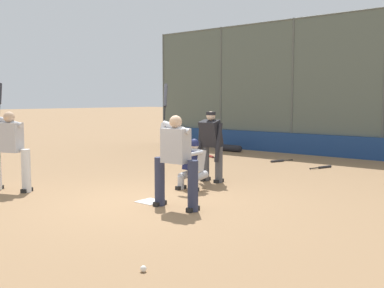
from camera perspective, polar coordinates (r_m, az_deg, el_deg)
ground_plane at (r=8.70m, az=-5.34°, el=-7.31°), size 160.00×160.00×0.00m
home_plate_marker at (r=8.70m, az=-5.34°, el=-7.28°), size 0.43×0.43×0.01m
backstop_fence at (r=16.11m, az=17.75°, el=7.41°), size 16.01×0.08×4.85m
padding_wall at (r=16.08m, az=17.39°, el=-0.25°), size 15.61×0.18×0.73m
bleachers_beyond at (r=18.88m, az=17.34°, el=0.96°), size 11.15×2.50×1.48m
batter_at_plate at (r=8.01m, az=-2.11°, el=-1.78°), size 1.10×0.60×2.25m
catcher_behind_plate at (r=9.72m, az=-0.01°, el=-2.49°), size 0.59×0.71×1.11m
umpire_home at (r=10.60m, az=2.44°, el=-0.04°), size 0.68×0.41×1.67m
batter_on_deck at (r=10.29m, az=-22.10°, el=-0.45°), size 1.20×0.58×2.32m
spare_bat_near_backstop at (r=13.33m, az=16.33°, el=-2.83°), size 0.32×0.83×0.07m
spare_bat_by_padding at (r=14.35m, az=10.98°, el=-2.12°), size 0.38×0.80×0.07m
spare_bat_third_base_side at (r=15.20m, az=2.46°, el=-1.59°), size 0.77×0.52×0.07m
baseball_loose at (r=5.32m, az=-6.20°, el=-15.47°), size 0.07×0.07×0.07m
equipment_bag_dugout_side at (r=17.01m, az=4.60°, el=-0.50°), size 1.23×0.26×0.26m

